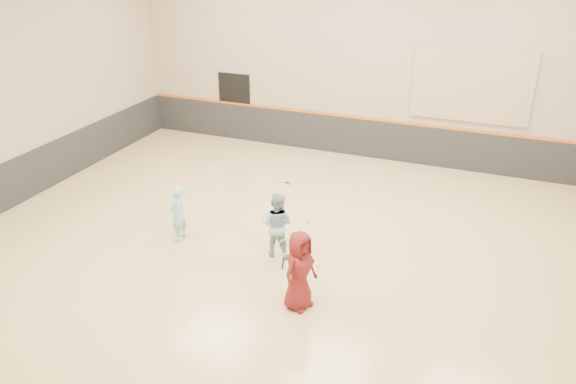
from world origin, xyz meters
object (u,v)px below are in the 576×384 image
at_px(girl, 178,214).
at_px(instructor, 277,225).
at_px(spare_racket, 283,179).
at_px(young_man, 299,271).

relative_size(girl, instructor, 0.89).
relative_size(instructor, spare_racket, 2.19).
bearing_deg(young_man, girl, 88.42).
distance_m(instructor, young_man, 1.90).
distance_m(girl, young_man, 3.65).
distance_m(girl, spare_racket, 4.06).
bearing_deg(young_man, instructor, 54.89).
bearing_deg(instructor, young_man, 124.31).
distance_m(young_man, spare_racket, 5.82).
relative_size(girl, young_man, 0.83).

